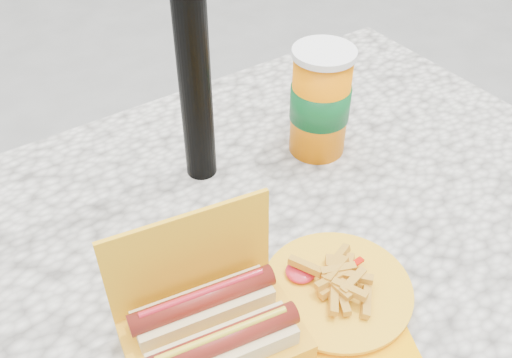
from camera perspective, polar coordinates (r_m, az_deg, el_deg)
picnic_table at (r=0.95m, az=-0.07°, el=-9.38°), size 1.20×0.80×0.75m
hotdog_box at (r=0.71m, az=-4.40°, el=-14.74°), size 0.23×0.17×0.17m
fries_plate at (r=0.78m, az=8.15°, el=-11.13°), size 0.25×0.28×0.04m
soda_cup at (r=0.96m, az=6.43°, el=7.68°), size 0.10×0.10×0.19m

